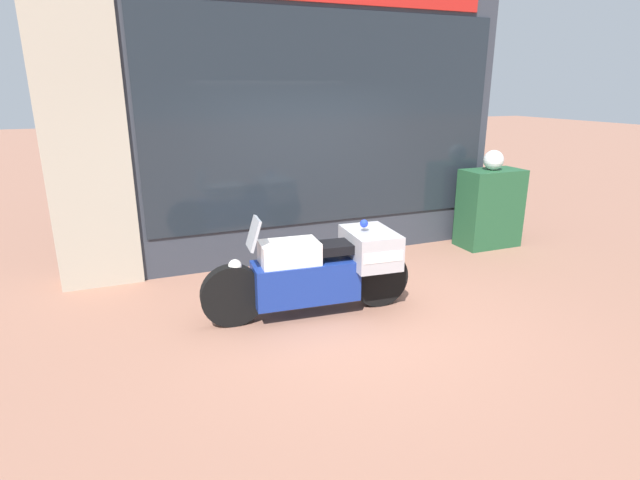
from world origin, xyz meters
TOP-DOWN VIEW (x-y plane):
  - ground_plane at (0.00, 0.00)m, footprint 60.00×60.00m
  - shop_building at (-0.43, 2.00)m, footprint 6.29×0.55m
  - window_display at (0.41, 2.03)m, footprint 4.88×0.30m
  - paramedic_motorcycle at (-0.38, 0.04)m, footprint 2.34×0.77m
  - utility_cabinet at (2.97, 1.35)m, footprint 0.93×0.52m
  - white_helmet at (2.94, 1.33)m, footprint 0.30×0.30m

SIDE VIEW (x-z plane):
  - ground_plane at x=0.00m, z-range 0.00..0.00m
  - window_display at x=0.41m, z-range -0.47..1.36m
  - paramedic_motorcycle at x=-0.38m, z-range -0.05..1.10m
  - utility_cabinet at x=2.97m, z-range 0.00..1.21m
  - white_helmet at x=2.94m, z-range 1.21..1.51m
  - shop_building at x=-0.43m, z-range 0.01..3.85m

